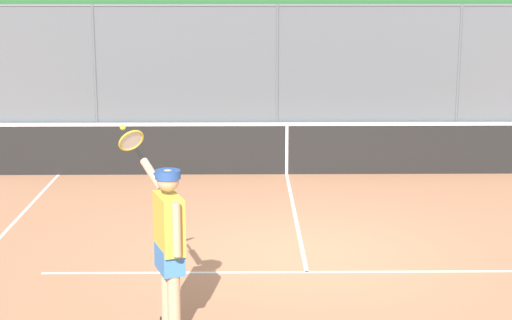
% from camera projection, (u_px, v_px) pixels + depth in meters
% --- Properties ---
extents(ground_plane, '(60.00, 60.00, 0.00)m').
position_uv_depth(ground_plane, '(303.00, 254.00, 11.13)').
color(ground_plane, '#B27551').
extents(court_line_markings, '(8.48, 9.59, 0.01)m').
position_uv_depth(court_line_markings, '(309.00, 282.00, 10.14)').
color(court_line_markings, white).
rests_on(court_line_markings, ground).
extents(fence_backdrop, '(20.29, 1.37, 3.54)m').
position_uv_depth(fence_backdrop, '(276.00, 52.00, 20.56)').
color(fence_backdrop, '#565B60').
rests_on(fence_backdrop, ground).
extents(tennis_net, '(10.89, 0.09, 1.07)m').
position_uv_depth(tennis_net, '(287.00, 148.00, 15.50)').
color(tennis_net, '#2D2D2D').
rests_on(tennis_net, ground).
extents(tennis_player, '(0.81, 1.28, 2.03)m').
position_uv_depth(tennis_player, '(168.00, 238.00, 8.47)').
color(tennis_player, black).
rests_on(tennis_player, ground).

